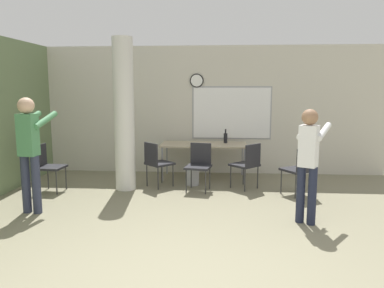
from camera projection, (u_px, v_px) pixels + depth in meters
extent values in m
cube|color=beige|center=(201.00, 110.00, 8.31)|extent=(8.00, 0.12, 2.80)
cylinder|color=black|center=(197.00, 81.00, 8.14)|extent=(0.30, 0.03, 0.30)
cylinder|color=white|center=(197.00, 81.00, 8.13)|extent=(0.26, 0.01, 0.25)
cube|color=#99999E|center=(232.00, 113.00, 8.20)|extent=(1.73, 0.01, 1.16)
cube|color=white|center=(232.00, 113.00, 8.19)|extent=(1.67, 0.02, 1.10)
cylinder|color=silver|center=(124.00, 115.00, 6.87)|extent=(0.38, 0.38, 2.80)
cube|color=tan|center=(204.00, 144.00, 7.84)|extent=(1.78, 0.80, 0.03)
cylinder|color=gray|center=(162.00, 164.00, 7.62)|extent=(0.04, 0.04, 0.70)
cylinder|color=gray|center=(244.00, 165.00, 7.50)|extent=(0.04, 0.04, 0.70)
cylinder|color=gray|center=(167.00, 158.00, 8.29)|extent=(0.04, 0.04, 0.70)
cylinder|color=gray|center=(242.00, 159.00, 8.17)|extent=(0.04, 0.04, 0.70)
cylinder|color=black|center=(226.00, 138.00, 7.92)|extent=(0.08, 0.08, 0.21)
cylinder|color=black|center=(226.00, 131.00, 7.90)|extent=(0.03, 0.03, 0.09)
cylinder|color=#B2B2B7|center=(193.00, 177.00, 7.35)|extent=(0.25, 0.25, 0.32)
cube|color=#232328|center=(198.00, 167.00, 6.88)|extent=(0.51, 0.51, 0.04)
cube|color=#232328|center=(201.00, 153.00, 7.04)|extent=(0.39, 0.10, 0.40)
cylinder|color=#333333|center=(186.00, 181.00, 6.78)|extent=(0.02, 0.02, 0.43)
cylinder|color=#333333|center=(206.00, 182.00, 6.70)|extent=(0.02, 0.02, 0.43)
cylinder|color=#333333|center=(191.00, 177.00, 7.13)|extent=(0.02, 0.02, 0.43)
cylinder|color=#333333|center=(210.00, 178.00, 7.04)|extent=(0.02, 0.02, 0.43)
cube|color=#232328|center=(51.00, 167.00, 6.85)|extent=(0.47, 0.47, 0.04)
cube|color=#232328|center=(40.00, 155.00, 6.84)|extent=(0.06, 0.40, 0.40)
cylinder|color=#333333|center=(56.00, 183.00, 6.68)|extent=(0.02, 0.02, 0.43)
cylinder|color=#333333|center=(66.00, 178.00, 7.03)|extent=(0.02, 0.02, 0.43)
cylinder|color=#333333|center=(38.00, 182.00, 6.73)|extent=(0.02, 0.02, 0.43)
cylinder|color=#333333|center=(48.00, 177.00, 7.08)|extent=(0.02, 0.02, 0.43)
cube|color=#232328|center=(296.00, 170.00, 6.64)|extent=(0.61, 0.61, 0.04)
cube|color=#232328|center=(306.00, 160.00, 6.43)|extent=(0.35, 0.24, 0.40)
cylinder|color=#333333|center=(296.00, 179.00, 6.92)|extent=(0.02, 0.02, 0.43)
cylinder|color=#333333|center=(281.00, 182.00, 6.74)|extent=(0.02, 0.02, 0.43)
cylinder|color=#333333|center=(311.00, 184.00, 6.61)|extent=(0.02, 0.02, 0.43)
cylinder|color=#333333|center=(296.00, 186.00, 6.43)|extent=(0.02, 0.02, 0.43)
cube|color=#232328|center=(244.00, 165.00, 7.07)|extent=(0.62, 0.62, 0.04)
cube|color=#232328|center=(253.00, 155.00, 6.88)|extent=(0.30, 0.30, 0.40)
cylinder|color=#333333|center=(243.00, 174.00, 7.35)|extent=(0.02, 0.02, 0.43)
cylinder|color=#333333|center=(231.00, 177.00, 7.12)|extent=(0.02, 0.02, 0.43)
cylinder|color=#333333|center=(258.00, 177.00, 7.08)|extent=(0.02, 0.02, 0.43)
cylinder|color=#333333|center=(245.00, 180.00, 6.85)|extent=(0.02, 0.02, 0.43)
cube|color=#232328|center=(160.00, 163.00, 7.20)|extent=(0.62, 0.62, 0.04)
cube|color=#232328|center=(151.00, 153.00, 7.04)|extent=(0.31, 0.30, 0.40)
cylinder|color=#333333|center=(173.00, 176.00, 7.23)|extent=(0.02, 0.02, 0.43)
cylinder|color=#333333|center=(162.00, 172.00, 7.49)|extent=(0.02, 0.02, 0.43)
cylinder|color=#333333|center=(158.00, 179.00, 6.99)|extent=(0.02, 0.02, 0.43)
cylinder|color=#333333|center=(147.00, 175.00, 7.25)|extent=(0.02, 0.02, 0.43)
cylinder|color=#2D3347|center=(36.00, 185.00, 5.65)|extent=(0.13, 0.13, 0.89)
cylinder|color=#2D3347|center=(26.00, 184.00, 5.68)|extent=(0.13, 0.13, 0.89)
cube|color=#4C8C59|center=(28.00, 135.00, 5.55)|extent=(0.28, 0.24, 0.63)
sphere|color=#D8AD8C|center=(26.00, 106.00, 5.49)|extent=(0.24, 0.24, 0.24)
cylinder|color=#4C8C59|center=(46.00, 120.00, 5.74)|extent=(0.17, 0.56, 0.25)
cylinder|color=#4C8C59|center=(29.00, 120.00, 5.79)|extent=(0.17, 0.56, 0.25)
cylinder|color=#1E2338|center=(312.00, 196.00, 5.18)|extent=(0.12, 0.12, 0.81)
cylinder|color=#1E2338|center=(301.00, 194.00, 5.27)|extent=(0.12, 0.12, 0.81)
cube|color=white|center=(309.00, 146.00, 5.12)|extent=(0.30, 0.28, 0.58)
sphere|color=#997051|center=(310.00, 117.00, 5.06)|extent=(0.22, 0.22, 0.22)
cylinder|color=white|center=(324.00, 132.00, 5.21)|extent=(0.33, 0.48, 0.23)
cylinder|color=white|center=(305.00, 130.00, 5.35)|extent=(0.33, 0.48, 0.23)
cube|color=white|center=(310.00, 129.00, 5.54)|extent=(0.10, 0.13, 0.04)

